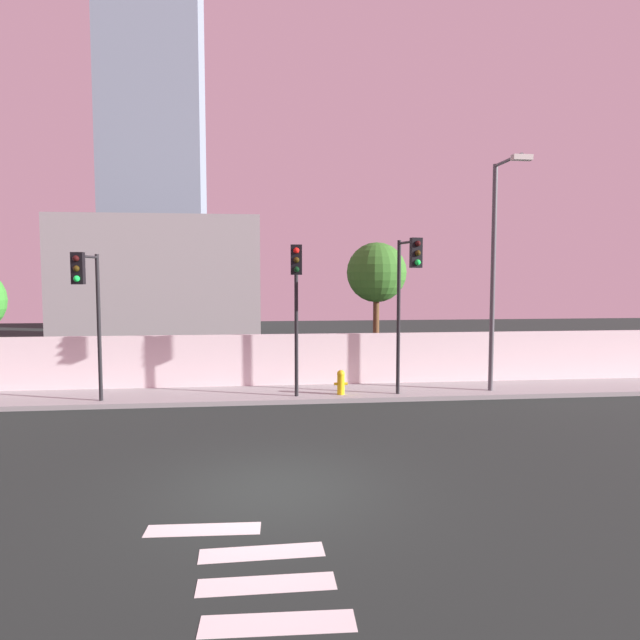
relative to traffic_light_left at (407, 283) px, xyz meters
name	(u,v)px	position (x,y,z in m)	size (l,w,h in m)	color
ground_plane	(274,490)	(-4.36, -6.90, -3.78)	(80.00, 80.00, 0.00)	black
sidewalk	(267,395)	(-4.36, 1.30, -3.71)	(36.00, 2.40, 0.15)	gray
perimeter_wall	(266,360)	(-4.36, 2.59, -2.73)	(36.00, 0.18, 1.80)	silver
crosswalk_marking	(261,603)	(-4.62, -10.58, -3.78)	(3.21, 4.75, 0.01)	silver
traffic_light_left	(407,283)	(0.00, 0.00, 0.00)	(0.45, 1.49, 4.99)	black
traffic_light_center	(88,294)	(-9.58, -0.10, -0.32)	(0.39, 1.62, 4.51)	black
traffic_light_right	(296,288)	(-3.46, 0.15, -0.16)	(0.35, 1.18, 4.78)	black
street_lamp_curbside	(497,259)	(3.14, 0.60, 0.76)	(0.61, 1.99, 7.50)	#4C4C51
fire_hydrant	(341,381)	(-1.98, 0.74, -3.20)	(0.44, 0.26, 0.80)	gold
roadside_tree_midleft	(376,273)	(-0.17, 3.84, 0.32)	(2.26, 2.26, 5.27)	brown
low_building_distant	(163,282)	(-10.17, 16.59, -0.13)	(11.33, 6.00, 7.31)	#979797
tower_on_skyline	(153,136)	(-12.62, 28.59, 11.03)	(7.58, 5.00, 29.63)	gray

